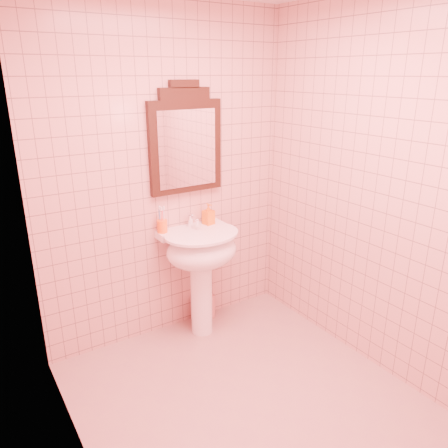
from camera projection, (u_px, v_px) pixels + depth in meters
floor at (250, 402)px, 2.80m from camera, size 2.20×2.20×0.00m
back_wall at (167, 179)px, 3.26m from camera, size 2.00×0.02×2.50m
pedestal_sink at (201, 257)px, 3.35m from camera, size 0.58×0.58×0.86m
faucet at (192, 220)px, 3.38m from camera, size 0.04×0.16×0.11m
mirror at (186, 142)px, 3.23m from camera, size 0.59×0.06×0.82m
toothbrush_cup at (162, 226)px, 3.28m from camera, size 0.08×0.08×0.18m
soap_dispenser at (208, 214)px, 3.44m from camera, size 0.09×0.09×0.17m
towel at (203, 307)px, 3.72m from camera, size 0.19×0.15×0.21m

